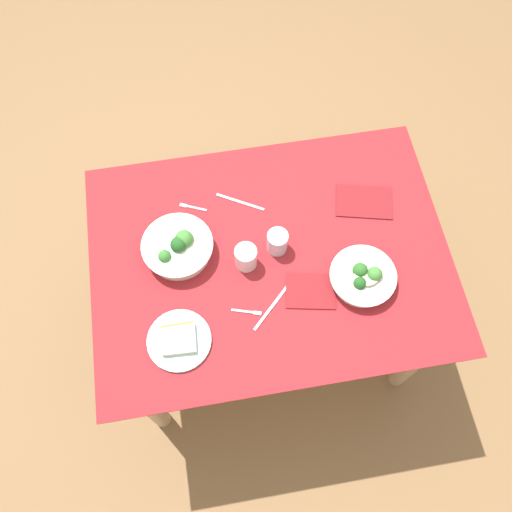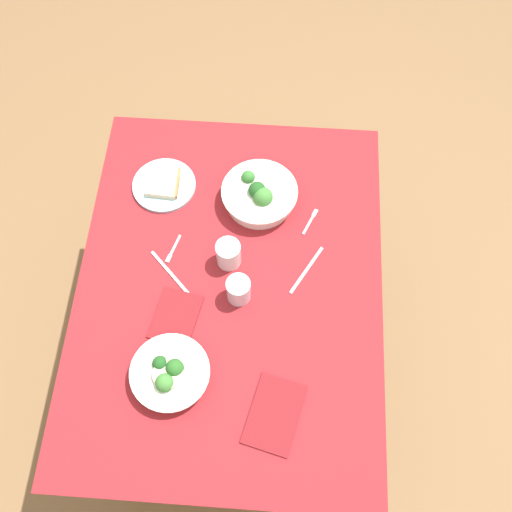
{
  "view_description": "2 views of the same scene",
  "coord_description": "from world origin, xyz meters",
  "px_view_note": "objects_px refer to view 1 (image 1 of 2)",
  "views": [
    {
      "loc": [
        0.19,
        0.8,
        2.53
      ],
      "look_at": [
        0.05,
        0.01,
        0.77
      ],
      "focal_mm": 38.53,
      "sensor_mm": 36.0,
      "label": 1
    },
    {
      "loc": [
        -0.74,
        -0.14,
        2.46
      ],
      "look_at": [
        0.09,
        -0.08,
        0.77
      ],
      "focal_mm": 41.89,
      "sensor_mm": 36.0,
      "label": 2
    }
  ],
  "objects_px": {
    "broccoli_bowl_near": "(178,247)",
    "fork_by_near_bowl": "(248,312)",
    "broccoli_bowl_far": "(363,277)",
    "napkin_folded_lower": "(311,291)",
    "napkin_folded_upper": "(364,202)",
    "fork_by_far_bowl": "(192,207)",
    "water_glass_center": "(246,257)",
    "water_glass_side": "(277,242)",
    "table_knife_left": "(272,307)",
    "bread_side_plate": "(179,340)",
    "table_knife_right": "(240,202)"
  },
  "relations": [
    {
      "from": "table_knife_right",
      "to": "napkin_folded_lower",
      "type": "distance_m",
      "value": 0.44
    },
    {
      "from": "water_glass_center",
      "to": "fork_by_near_bowl",
      "type": "xyz_separation_m",
      "value": [
        0.02,
        0.18,
        -0.04
      ]
    },
    {
      "from": "fork_by_near_bowl",
      "to": "napkin_folded_upper",
      "type": "height_order",
      "value": "napkin_folded_upper"
    },
    {
      "from": "broccoli_bowl_near",
      "to": "fork_by_near_bowl",
      "type": "xyz_separation_m",
      "value": [
        -0.21,
        0.27,
        -0.04
      ]
    },
    {
      "from": "bread_side_plate",
      "to": "table_knife_left",
      "type": "bearing_deg",
      "value": -168.61
    },
    {
      "from": "broccoli_bowl_far",
      "to": "napkin_folded_upper",
      "type": "bearing_deg",
      "value": -106.03
    },
    {
      "from": "fork_by_far_bowl",
      "to": "table_knife_left",
      "type": "height_order",
      "value": "same"
    },
    {
      "from": "broccoli_bowl_far",
      "to": "fork_by_far_bowl",
      "type": "bearing_deg",
      "value": -35.38
    },
    {
      "from": "broccoli_bowl_near",
      "to": "bread_side_plate",
      "type": "xyz_separation_m",
      "value": [
        0.04,
        0.33,
        -0.03
      ]
    },
    {
      "from": "bread_side_plate",
      "to": "fork_by_near_bowl",
      "type": "relative_size",
      "value": 2.1
    },
    {
      "from": "table_knife_right",
      "to": "napkin_folded_lower",
      "type": "relative_size",
      "value": 1.12
    },
    {
      "from": "broccoli_bowl_far",
      "to": "bread_side_plate",
      "type": "bearing_deg",
      "value": 9.53
    },
    {
      "from": "fork_by_far_bowl",
      "to": "table_knife_left",
      "type": "xyz_separation_m",
      "value": [
        -0.23,
        0.44,
        -0.0
      ]
    },
    {
      "from": "broccoli_bowl_far",
      "to": "table_knife_right",
      "type": "relative_size",
      "value": 1.21
    },
    {
      "from": "broccoli_bowl_far",
      "to": "table_knife_left",
      "type": "distance_m",
      "value": 0.33
    },
    {
      "from": "napkin_folded_upper",
      "to": "napkin_folded_lower",
      "type": "height_order",
      "value": "same"
    },
    {
      "from": "water_glass_side",
      "to": "fork_by_near_bowl",
      "type": "relative_size",
      "value": 0.89
    },
    {
      "from": "water_glass_center",
      "to": "broccoli_bowl_far",
      "type": "bearing_deg",
      "value": 160.82
    },
    {
      "from": "table_knife_left",
      "to": "fork_by_near_bowl",
      "type": "bearing_deg",
      "value": 139.17
    },
    {
      "from": "water_glass_side",
      "to": "table_knife_left",
      "type": "xyz_separation_m",
      "value": [
        0.06,
        0.22,
        -0.04
      ]
    },
    {
      "from": "bread_side_plate",
      "to": "water_glass_side",
      "type": "bearing_deg",
      "value": -143.37
    },
    {
      "from": "water_glass_center",
      "to": "water_glass_side",
      "type": "height_order",
      "value": "water_glass_center"
    },
    {
      "from": "broccoli_bowl_near",
      "to": "water_glass_center",
      "type": "distance_m",
      "value": 0.24
    },
    {
      "from": "fork_by_far_bowl",
      "to": "napkin_folded_lower",
      "type": "bearing_deg",
      "value": 155.89
    },
    {
      "from": "water_glass_center",
      "to": "table_knife_left",
      "type": "distance_m",
      "value": 0.19
    },
    {
      "from": "water_glass_side",
      "to": "table_knife_left",
      "type": "height_order",
      "value": "water_glass_side"
    },
    {
      "from": "table_knife_left",
      "to": "water_glass_side",
      "type": "bearing_deg",
      "value": 30.82
    },
    {
      "from": "bread_side_plate",
      "to": "napkin_folded_lower",
      "type": "height_order",
      "value": "bread_side_plate"
    },
    {
      "from": "broccoli_bowl_far",
      "to": "bread_side_plate",
      "type": "xyz_separation_m",
      "value": [
        0.66,
        0.11,
        -0.02
      ]
    },
    {
      "from": "table_knife_right",
      "to": "napkin_folded_lower",
      "type": "xyz_separation_m",
      "value": [
        -0.19,
        0.4,
        0.0
      ]
    },
    {
      "from": "bread_side_plate",
      "to": "fork_by_near_bowl",
      "type": "height_order",
      "value": "bread_side_plate"
    },
    {
      "from": "fork_by_far_bowl",
      "to": "napkin_folded_lower",
      "type": "xyz_separation_m",
      "value": [
        -0.37,
        0.4,
        0.0
      ]
    },
    {
      "from": "broccoli_bowl_near",
      "to": "fork_by_near_bowl",
      "type": "distance_m",
      "value": 0.34
    },
    {
      "from": "broccoli_bowl_far",
      "to": "broccoli_bowl_near",
      "type": "xyz_separation_m",
      "value": [
        0.62,
        -0.22,
        0.01
      ]
    },
    {
      "from": "fork_by_near_bowl",
      "to": "napkin_folded_upper",
      "type": "bearing_deg",
      "value": 52.47
    },
    {
      "from": "bread_side_plate",
      "to": "table_knife_right",
      "type": "relative_size",
      "value": 1.12
    },
    {
      "from": "table_knife_right",
      "to": "napkin_folded_lower",
      "type": "bearing_deg",
      "value": 145.15
    },
    {
      "from": "fork_by_far_bowl",
      "to": "napkin_folded_lower",
      "type": "height_order",
      "value": "napkin_folded_lower"
    },
    {
      "from": "broccoli_bowl_near",
      "to": "bread_side_plate",
      "type": "relative_size",
      "value": 1.17
    },
    {
      "from": "napkin_folded_lower",
      "to": "broccoli_bowl_far",
      "type": "bearing_deg",
      "value": -176.64
    },
    {
      "from": "water_glass_side",
      "to": "table_knife_right",
      "type": "relative_size",
      "value": 0.48
    },
    {
      "from": "fork_by_far_bowl",
      "to": "broccoli_bowl_far",
      "type": "bearing_deg",
      "value": 168.14
    },
    {
      "from": "broccoli_bowl_near",
      "to": "water_glass_center",
      "type": "xyz_separation_m",
      "value": [
        -0.23,
        0.08,
        0.01
      ]
    },
    {
      "from": "water_glass_side",
      "to": "fork_by_near_bowl",
      "type": "height_order",
      "value": "water_glass_side"
    },
    {
      "from": "broccoli_bowl_far",
      "to": "napkin_folded_lower",
      "type": "distance_m",
      "value": 0.19
    },
    {
      "from": "broccoli_bowl_near",
      "to": "bread_side_plate",
      "type": "bearing_deg",
      "value": 83.64
    },
    {
      "from": "bread_side_plate",
      "to": "napkin_folded_upper",
      "type": "bearing_deg",
      "value": -150.69
    },
    {
      "from": "broccoli_bowl_far",
      "to": "napkin_folded_lower",
      "type": "height_order",
      "value": "broccoli_bowl_far"
    },
    {
      "from": "napkin_folded_upper",
      "to": "bread_side_plate",
      "type": "bearing_deg",
      "value": 29.31
    },
    {
      "from": "broccoli_bowl_far",
      "to": "table_knife_right",
      "type": "xyz_separation_m",
      "value": [
        0.37,
        -0.39,
        -0.03
      ]
    }
  ]
}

